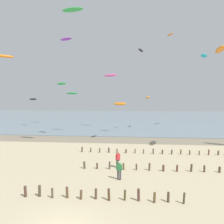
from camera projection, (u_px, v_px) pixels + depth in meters
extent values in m
cube|color=gray|center=(108.00, 140.00, 35.68)|extent=(120.00, 5.38, 0.01)
cube|color=gray|center=(119.00, 118.00, 73.11)|extent=(160.00, 70.00, 0.10)
cylinder|color=brown|center=(25.00, 191.00, 15.35)|extent=(0.21, 0.22, 0.83)
cylinder|color=#4C412B|center=(40.00, 191.00, 15.41)|extent=(0.22, 0.23, 0.86)
cylinder|color=brown|center=(52.00, 193.00, 15.18)|extent=(0.16, 0.18, 0.75)
cylinder|color=brown|center=(67.00, 192.00, 15.20)|extent=(0.21, 0.21, 0.83)
cylinder|color=brown|center=(81.00, 195.00, 15.00)|extent=(0.20, 0.20, 0.69)
cylinder|color=brown|center=(96.00, 194.00, 15.04)|extent=(0.19, 0.19, 0.77)
cylinder|color=brown|center=(109.00, 195.00, 14.82)|extent=(0.22, 0.21, 0.86)
cylinder|color=#4A4427|center=(125.00, 195.00, 14.82)|extent=(0.18, 0.19, 0.78)
cylinder|color=brown|center=(139.00, 195.00, 14.75)|extent=(0.21, 0.22, 0.90)
cylinder|color=brown|center=(154.00, 197.00, 14.52)|extent=(0.19, 0.19, 0.74)
cylinder|color=#4E3A2B|center=(168.00, 197.00, 14.58)|extent=(0.19, 0.20, 0.73)
cylinder|color=#4A452B|center=(184.00, 198.00, 14.35)|extent=(0.18, 0.17, 0.81)
cylinder|color=brown|center=(84.00, 165.00, 21.39)|extent=(0.25, 0.24, 0.75)
cylinder|color=brown|center=(97.00, 166.00, 21.37)|extent=(0.19, 0.21, 0.61)
cylinder|color=#4F3B2F|center=(110.00, 165.00, 21.27)|extent=(0.19, 0.17, 0.80)
cylinder|color=brown|center=(123.00, 166.00, 21.11)|extent=(0.21, 0.19, 0.66)
cylinder|color=brown|center=(136.00, 167.00, 20.99)|extent=(0.17, 0.18, 0.65)
cylinder|color=brown|center=(149.00, 167.00, 20.86)|extent=(0.23, 0.22, 0.76)
cylinder|color=brown|center=(163.00, 168.00, 20.64)|extent=(0.23, 0.24, 0.65)
cylinder|color=brown|center=(177.00, 168.00, 20.55)|extent=(0.22, 0.20, 0.68)
cylinder|color=brown|center=(191.00, 168.00, 20.52)|extent=(0.24, 0.23, 0.78)
cylinder|color=brown|center=(204.00, 169.00, 20.42)|extent=(0.18, 0.21, 0.67)
cylinder|color=#503C27|center=(220.00, 170.00, 20.28)|extent=(0.21, 0.24, 0.59)
cylinder|color=#4F3A2A|center=(82.00, 149.00, 27.85)|extent=(0.20, 0.20, 0.69)
cylinder|color=brown|center=(91.00, 150.00, 27.76)|extent=(0.18, 0.19, 0.62)
cylinder|color=#4A4129|center=(100.00, 150.00, 27.60)|extent=(0.18, 0.17, 0.60)
cylinder|color=#4D3C32|center=(109.00, 150.00, 27.60)|extent=(0.24, 0.22, 0.67)
cylinder|color=brown|center=(117.00, 151.00, 27.43)|extent=(0.15, 0.17, 0.55)
cylinder|color=brown|center=(126.00, 151.00, 27.35)|extent=(0.23, 0.21, 0.51)
cylinder|color=brown|center=(135.00, 151.00, 27.26)|extent=(0.15, 0.18, 0.57)
cylinder|color=brown|center=(144.00, 151.00, 27.10)|extent=(0.16, 0.15, 0.57)
cylinder|color=#4A4831|center=(153.00, 151.00, 26.95)|extent=(0.20, 0.18, 0.70)
cylinder|color=brown|center=(162.00, 152.00, 26.86)|extent=(0.23, 0.21, 0.57)
cylinder|color=#4C422B|center=(172.00, 152.00, 26.78)|extent=(0.21, 0.22, 0.59)
cylinder|color=brown|center=(181.00, 152.00, 26.72)|extent=(0.19, 0.17, 0.63)
cylinder|color=brown|center=(190.00, 152.00, 26.60)|extent=(0.20, 0.20, 0.57)
cylinder|color=brown|center=(199.00, 153.00, 26.45)|extent=(0.17, 0.16, 0.53)
cylinder|color=brown|center=(209.00, 152.00, 26.45)|extent=(0.20, 0.20, 0.71)
cylinder|color=brown|center=(218.00, 153.00, 26.35)|extent=(0.21, 0.22, 0.58)
cylinder|color=#232328|center=(119.00, 163.00, 21.73)|extent=(0.16, 0.16, 0.88)
cylinder|color=#232328|center=(117.00, 164.00, 21.62)|extent=(0.16, 0.16, 0.88)
cube|color=red|center=(118.00, 157.00, 21.62)|extent=(0.42, 0.39, 0.60)
sphere|color=#9E7051|center=(118.00, 153.00, 21.59)|extent=(0.22, 0.22, 0.22)
cylinder|color=red|center=(120.00, 157.00, 21.74)|extent=(0.09, 0.09, 0.52)
cylinder|color=red|center=(116.00, 157.00, 21.50)|extent=(0.09, 0.09, 0.52)
cylinder|color=#383842|center=(120.00, 175.00, 18.48)|extent=(0.16, 0.16, 0.88)
cylinder|color=#383842|center=(118.00, 175.00, 18.58)|extent=(0.16, 0.16, 0.88)
cube|color=#338C4C|center=(119.00, 167.00, 18.48)|extent=(0.41, 0.33, 0.60)
sphere|color=beige|center=(119.00, 162.00, 18.44)|extent=(0.22, 0.22, 0.22)
cylinder|color=#338C4C|center=(122.00, 168.00, 18.38)|extent=(0.09, 0.09, 0.52)
cylinder|color=#338C4C|center=(117.00, 167.00, 18.58)|extent=(0.09, 0.09, 0.52)
ellipsoid|color=#E54C99|center=(111.00, 75.00, 47.30)|extent=(3.70, 2.88, 0.95)
ellipsoid|color=green|center=(72.00, 10.00, 27.87)|extent=(3.21, 1.60, 0.50)
ellipsoid|color=orange|center=(170.00, 35.00, 39.48)|extent=(1.27, 2.12, 0.55)
ellipsoid|color=orange|center=(148.00, 98.00, 47.83)|extent=(1.57, 3.28, 0.87)
ellipsoid|color=#19B2B7|center=(204.00, 56.00, 47.70)|extent=(2.87, 3.73, 0.87)
ellipsoid|color=orange|center=(220.00, 49.00, 26.22)|extent=(2.08, 3.74, 0.88)
ellipsoid|color=orange|center=(120.00, 104.00, 42.03)|extent=(3.10, 2.09, 0.84)
ellipsoid|color=black|center=(33.00, 99.00, 51.03)|extent=(2.94, 2.23, 0.56)
ellipsoid|color=purple|center=(66.00, 39.00, 48.82)|extent=(3.54, 2.38, 0.60)
ellipsoid|color=green|center=(62.00, 84.00, 38.05)|extent=(2.88, 2.79, 0.52)
ellipsoid|color=orange|center=(4.00, 56.00, 32.75)|extent=(2.91, 2.53, 0.63)
ellipsoid|color=black|center=(141.00, 50.00, 31.16)|extent=(1.20, 2.08, 0.55)
ellipsoid|color=green|center=(72.00, 93.00, 42.39)|extent=(2.83, 1.56, 0.54)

